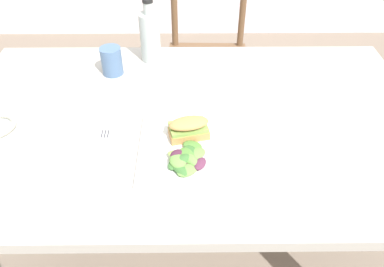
{
  "coord_description": "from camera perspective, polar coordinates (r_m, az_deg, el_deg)",
  "views": [
    {
      "loc": [
        0.02,
        -0.77,
        1.39
      ],
      "look_at": [
        0.03,
        -0.02,
        0.76
      ],
      "focal_mm": 35.53,
      "sensor_mm": 36.0,
      "label": 1
    }
  ],
  "objects": [
    {
      "name": "chair_wooden_far",
      "position": [
        1.94,
        2.36,
        11.27
      ],
      "size": [
        0.41,
        0.41,
        0.87
      ],
      "color": "brown",
      "rests_on": "ground"
    },
    {
      "name": "napkin_folded",
      "position": [
        0.97,
        -13.53,
        -3.21
      ],
      "size": [
        0.11,
        0.21,
        0.0
      ],
      "primitive_type": "cube",
      "rotation": [
        0.0,
        0.0,
        -0.08
      ],
      "color": "silver",
      "rests_on": "dining_table"
    },
    {
      "name": "bottle_cold_brew",
      "position": [
        1.3,
        -6.27,
        13.94
      ],
      "size": [
        0.07,
        0.07,
        0.21
      ],
      "color": "black",
      "rests_on": "dining_table"
    },
    {
      "name": "plate_lunch",
      "position": [
        0.96,
        0.02,
        -2.24
      ],
      "size": [
        0.27,
        0.27,
        0.01
      ],
      "primitive_type": "cube",
      "color": "white",
      "rests_on": "dining_table"
    },
    {
      "name": "dining_table",
      "position": [
        1.15,
        -0.33,
        -2.4
      ],
      "size": [
        1.34,
        0.82,
        0.74
      ],
      "color": "#BCB7AD",
      "rests_on": "ground"
    },
    {
      "name": "mason_jar_iced_tea",
      "position": [
        0.97,
        -26.22,
        -2.07
      ],
      "size": [
        0.09,
        0.09,
        0.13
      ],
      "color": "#995623",
      "rests_on": "dining_table"
    },
    {
      "name": "salad_mixed_greens",
      "position": [
        0.91,
        -0.96,
        -3.91
      ],
      "size": [
        0.11,
        0.14,
        0.02
      ],
      "color": "#3D7033",
      "rests_on": "plate_lunch"
    },
    {
      "name": "cup_extra_side",
      "position": [
        1.26,
        -11.97,
        10.61
      ],
      "size": [
        0.07,
        0.07,
        0.09
      ],
      "primitive_type": "cylinder",
      "color": "#4C6B93",
      "rests_on": "dining_table"
    },
    {
      "name": "fork_on_napkin",
      "position": [
        0.98,
        -13.41,
        -2.36
      ],
      "size": [
        0.03,
        0.19,
        0.0
      ],
      "color": "silver",
      "rests_on": "napkin_folded"
    },
    {
      "name": "sandwich_half_front",
      "position": [
        0.97,
        -0.5,
        0.87
      ],
      "size": [
        0.11,
        0.08,
        0.06
      ],
      "color": "tan",
      "rests_on": "plate_lunch"
    }
  ]
}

